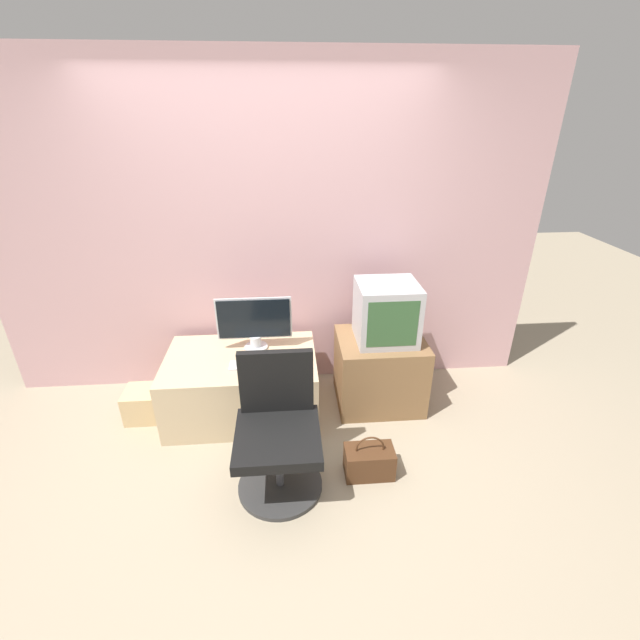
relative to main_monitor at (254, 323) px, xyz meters
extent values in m
plane|color=tan|center=(0.13, -0.97, -0.72)|extent=(12.00, 12.00, 0.00)
cube|color=#CC9EA3|center=(0.13, 0.36, 0.58)|extent=(4.40, 0.05, 2.60)
cube|color=#CCB289|center=(-0.12, -0.13, -0.47)|extent=(1.15, 0.77, 0.50)
cube|color=olive|center=(0.99, -0.09, -0.43)|extent=(0.68, 0.57, 0.58)
cylinder|color=silver|center=(0.00, 0.00, -0.21)|extent=(0.18, 0.18, 0.02)
cylinder|color=silver|center=(0.00, 0.00, -0.16)|extent=(0.09, 0.09, 0.09)
cube|color=silver|center=(0.00, 0.00, 0.04)|extent=(0.58, 0.01, 0.34)
cube|color=black|center=(0.00, 0.00, 0.04)|extent=(0.55, 0.02, 0.31)
cube|color=silver|center=(0.01, -0.26, -0.22)|extent=(0.38, 0.13, 0.01)
ellipsoid|color=silver|center=(0.25, -0.29, -0.21)|extent=(0.07, 0.04, 0.03)
cube|color=#B7B7BC|center=(1.01, -0.08, 0.09)|extent=(0.45, 0.43, 0.46)
cube|color=#335B33|center=(1.01, -0.29, 0.09)|extent=(0.37, 0.01, 0.36)
cylinder|color=#333333|center=(0.17, -0.95, -0.71)|extent=(0.54, 0.54, 0.03)
cylinder|color=#4C4C51|center=(0.17, -0.95, -0.52)|extent=(0.05, 0.05, 0.34)
cube|color=black|center=(0.17, -0.95, -0.31)|extent=(0.52, 0.52, 0.07)
cube|color=black|center=(0.17, -0.72, -0.06)|extent=(0.47, 0.05, 0.44)
cube|color=#D1B27F|center=(-0.88, -0.15, -0.60)|extent=(0.30, 0.27, 0.25)
cube|color=#4C2D19|center=(0.76, -0.89, -0.62)|extent=(0.32, 0.19, 0.20)
torus|color=#4C2D19|center=(0.76, -0.89, -0.51)|extent=(0.19, 0.01, 0.19)
camera|label=1|loc=(0.27, -2.98, 1.48)|focal=24.00mm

